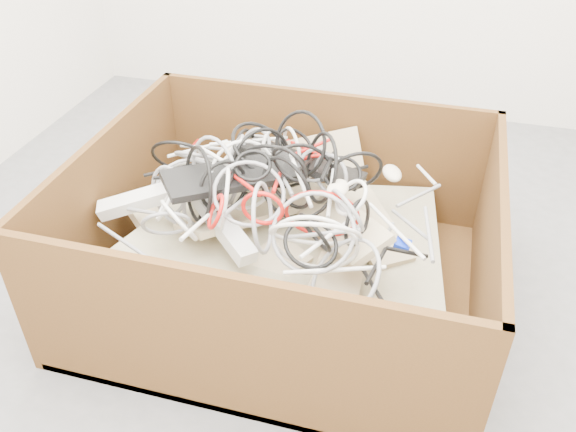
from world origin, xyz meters
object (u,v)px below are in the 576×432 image
(power_strip_right, at_px, (223,226))
(vga_plug, at_px, (403,244))
(power_strip_left, at_px, (147,198))
(cardboard_box, at_px, (281,260))

(power_strip_right, height_order, vga_plug, power_strip_right)
(power_strip_left, bearing_deg, cardboard_box, -12.11)
(power_strip_left, relative_size, vga_plug, 7.14)
(power_strip_right, bearing_deg, cardboard_box, 77.23)
(cardboard_box, bearing_deg, vga_plug, -12.40)
(cardboard_box, distance_m, power_strip_left, 0.48)
(vga_plug, bearing_deg, power_strip_left, -173.45)
(power_strip_left, height_order, power_strip_right, power_strip_left)
(cardboard_box, relative_size, power_strip_left, 3.91)
(power_strip_left, relative_size, power_strip_right, 1.04)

